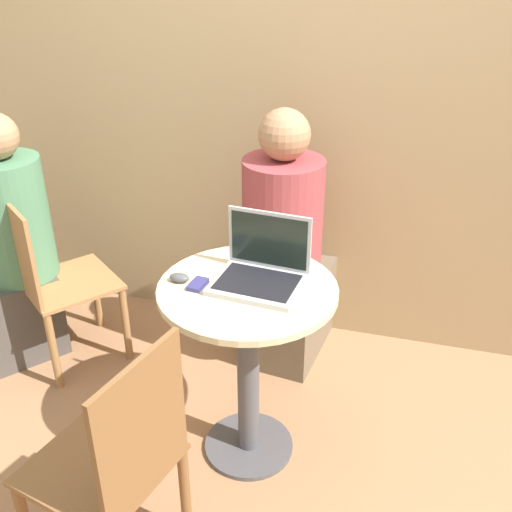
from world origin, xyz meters
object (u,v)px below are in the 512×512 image
Objects in this scene: chair_empty at (117,465)px; person_seated at (286,262)px; laptop at (261,270)px; cell_phone at (198,284)px.

person_seated is at bearing 79.51° from chair_empty.
laptop is at bearing -85.84° from person_seated.
person_seated reaches higher than chair_empty.
cell_phone is at bearing -156.53° from laptop.
chair_empty is (-0.27, -0.65, -0.37)m from laptop.
person_seated is at bearing 94.16° from laptop.
laptop reaches higher than cell_phone.
chair_empty is at bearing -96.87° from cell_phone.
chair_empty is 1.27m from person_seated.
chair_empty is at bearing -113.00° from laptop.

